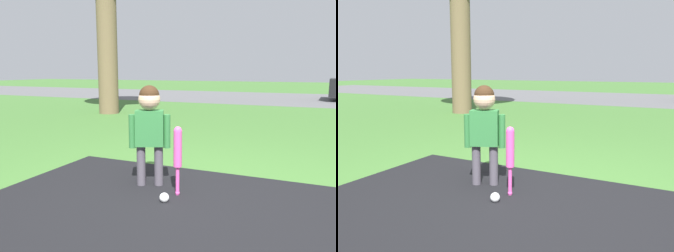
{
  "view_description": "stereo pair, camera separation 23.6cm",
  "coord_description": "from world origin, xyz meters",
  "views": [
    {
      "loc": [
        0.68,
        -2.11,
        1.02
      ],
      "look_at": [
        -0.61,
        0.8,
        0.48
      ],
      "focal_mm": 35.0,
      "sensor_mm": 36.0,
      "label": 1
    },
    {
      "loc": [
        0.89,
        -2.01,
        1.02
      ],
      "look_at": [
        -0.61,
        0.8,
        0.48
      ],
      "focal_mm": 35.0,
      "sensor_mm": 36.0,
      "label": 2
    }
  ],
  "objects": [
    {
      "name": "ground_plane",
      "position": [
        0.0,
        0.0,
        0.0
      ],
      "size": [
        60.0,
        60.0,
        0.0
      ],
      "primitive_type": "plane",
      "color": "#3D6B2D"
    },
    {
      "name": "street_strip",
      "position": [
        0.0,
        10.83,
        0.0
      ],
      "size": [
        40.0,
        6.0,
        0.01
      ],
      "color": "#59595B",
      "rests_on": "ground"
    },
    {
      "name": "child",
      "position": [
        -0.61,
        0.4,
        0.58
      ],
      "size": [
        0.34,
        0.22,
        0.89
      ],
      "rotation": [
        0.0,
        0.0,
        0.41
      ],
      "color": "#4C4751",
      "rests_on": "ground"
    },
    {
      "name": "baseball_bat",
      "position": [
        -0.29,
        0.28,
        0.37
      ],
      "size": [
        0.07,
        0.07,
        0.58
      ],
      "color": "#E54CA5",
      "rests_on": "ground"
    },
    {
      "name": "sports_ball",
      "position": [
        -0.33,
        0.1,
        0.04
      ],
      "size": [
        0.08,
        0.08,
        0.08
      ],
      "color": "white",
      "rests_on": "ground"
    }
  ]
}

